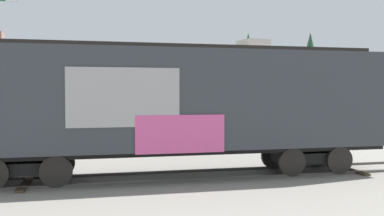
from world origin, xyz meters
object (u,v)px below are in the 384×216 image
(parked_car_red, at_px, (63,132))
(parked_car_tan, at_px, (296,128))
(parked_car_black, at_px, (195,130))
(freight_car, at_px, (177,102))

(parked_car_red, distance_m, parked_car_tan, 11.68)
(parked_car_black, relative_size, parked_car_tan, 0.93)
(parked_car_red, relative_size, parked_car_tan, 1.01)
(freight_car, relative_size, parked_car_red, 3.10)
(parked_car_red, relative_size, parked_car_black, 1.09)
(freight_car, height_order, parked_car_red, freight_car)
(freight_car, height_order, parked_car_black, freight_car)
(parked_car_black, xyz_separation_m, parked_car_tan, (5.57, 0.66, -0.02))
(parked_car_tan, bearing_deg, freight_car, -136.86)
(freight_car, bearing_deg, parked_car_black, 72.21)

